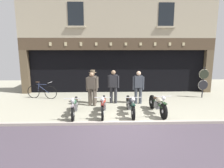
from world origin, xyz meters
name	(u,v)px	position (x,y,z in m)	size (l,w,h in m)	color
ground	(129,139)	(0.00, -0.98, -0.04)	(23.59, 22.00, 0.18)	#9B9884
shop_facade	(116,63)	(0.00, 7.02, 1.68)	(11.89, 4.42, 6.12)	black
motorcycle_left	(75,106)	(-1.99, 1.02, 0.42)	(0.62, 2.03, 0.90)	black
motorcycle_center_left	(103,105)	(-0.83, 1.05, 0.43)	(0.62, 2.03, 0.92)	black
motorcycle_center	(130,105)	(0.29, 1.11, 0.42)	(0.62, 2.07, 0.90)	black
motorcycle_center_right	(158,104)	(1.43, 1.16, 0.42)	(0.62, 1.95, 0.91)	black
salesman_left	(92,88)	(-1.39, 2.41, 0.88)	(0.55, 0.29, 1.60)	brown
shopkeeper_center	(113,85)	(-0.35, 2.83, 0.92)	(0.55, 0.29, 1.65)	#2D2D33
salesman_right	(138,86)	(0.87, 2.72, 0.90)	(0.56, 0.25, 1.62)	#3D424C
assistant_far_right	(93,85)	(-1.37, 2.81, 0.93)	(0.55, 0.37, 1.67)	brown
tyre_sign_pole	(203,80)	(4.63, 3.76, 0.99)	(0.55, 0.06, 1.71)	#232328
advert_board_near	(68,63)	(-3.03, 5.40, 1.80)	(0.73, 0.03, 0.91)	beige
advert_board_far	(49,64)	(-4.18, 5.40, 1.74)	(0.83, 0.03, 0.89)	silver
leaning_bicycle	(42,92)	(-4.23, 3.88, 0.38)	(1.70, 0.53, 0.95)	black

